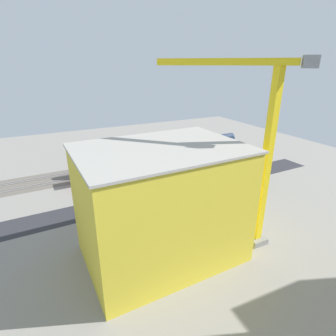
{
  "coord_description": "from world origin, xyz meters",
  "views": [
    {
      "loc": [
        32.5,
        69.49,
        35.18
      ],
      "look_at": [
        -0.79,
        3.4,
        6.53
      ],
      "focal_mm": 28.94,
      "sensor_mm": 36.0,
      "label": 1
    }
  ],
  "objects": [
    {
      "name": "passenger_coach",
      "position": [
        -36.98,
        -22.66,
        3.35
      ],
      "size": [
        19.17,
        3.42,
        6.35
      ],
      "color": "black",
      "rests_on": "ground"
    },
    {
      "name": "ground_plane",
      "position": [
        0.0,
        0.0,
        0.0
      ],
      "size": [
        173.51,
        173.51,
        0.0
      ],
      "primitive_type": "plane",
      "color": "gray",
      "rests_on": "ground"
    },
    {
      "name": "parked_car_1",
      "position": [
        -10.98,
        1.97,
        0.78
      ],
      "size": [
        4.35,
        1.9,
        1.75
      ],
      "color": "black",
      "rests_on": "ground"
    },
    {
      "name": "track_rails",
      "position": [
        0.0,
        -19.85,
        0.18
      ],
      "size": [
        108.42,
        9.48,
        0.12
      ],
      "color": "#9E9EA8",
      "rests_on": "ground"
    },
    {
      "name": "traffic_light",
      "position": [
        7.0,
        10.22,
        4.26
      ],
      "size": [
        0.5,
        0.36,
        6.42
      ],
      "color": "#333333",
      "rests_on": "ground"
    },
    {
      "name": "street_tree_0",
      "position": [
        -29.66,
        11.64,
        4.18
      ],
      "size": [
        4.1,
        4.1,
        6.26
      ],
      "color": "brown",
      "rests_on": "ground"
    },
    {
      "name": "parked_car_0",
      "position": [
        -17.4,
        2.39,
        0.8
      ],
      "size": [
        4.04,
        1.77,
        1.79
      ],
      "color": "black",
      "rests_on": "ground"
    },
    {
      "name": "construction_building",
      "position": [
        13.69,
        29.46,
        10.75
      ],
      "size": [
        28.7,
        20.71,
        21.51
      ],
      "primitive_type": "cube",
      "rotation": [
        0.0,
        0.0,
        0.02
      ],
      "color": "yellow",
      "rests_on": "ground"
    },
    {
      "name": "street_tree_2",
      "position": [
        -22.87,
        10.39,
        4.96
      ],
      "size": [
        5.49,
        5.49,
        7.72
      ],
      "color": "brown",
      "rests_on": "ground"
    },
    {
      "name": "parked_car_3",
      "position": [
        2.44,
        2.26,
        0.74
      ],
      "size": [
        4.68,
        2.03,
        1.66
      ],
      "color": "black",
      "rests_on": "ground"
    },
    {
      "name": "rail_bed",
      "position": [
        0.0,
        -19.85,
        0.0
      ],
      "size": [
        108.71,
        15.92,
        0.01
      ],
      "primitive_type": "cube",
      "rotation": [
        0.0,
        0.0,
        0.02
      ],
      "color": "#665E54",
      "rests_on": "ground"
    },
    {
      "name": "tower_crane",
      "position": [
        -3.92,
        33.69,
        21.66
      ],
      "size": [
        20.48,
        20.05,
        36.45
      ],
      "color": "gray",
      "rests_on": "ground"
    },
    {
      "name": "street_asphalt",
      "position": [
        0.0,
        5.77,
        0.0
      ],
      "size": [
        108.61,
        11.31,
        0.01
      ],
      "primitive_type": "cube",
      "rotation": [
        0.0,
        0.0,
        0.02
      ],
      "color": "#2D2D33",
      "rests_on": "ground"
    },
    {
      "name": "parked_car_2",
      "position": [
        -4.01,
        2.5,
        0.75
      ],
      "size": [
        4.24,
        1.83,
        1.69
      ],
      "color": "black",
      "rests_on": "ground"
    },
    {
      "name": "freight_coach_far",
      "position": [
        14.81,
        -17.05,
        3.33
      ],
      "size": [
        16.52,
        3.43,
        6.32
      ],
      "color": "black",
      "rests_on": "ground"
    },
    {
      "name": "locomotive",
      "position": [
        -11.15,
        -22.66,
        1.86
      ],
      "size": [
        15.09,
        3.16,
        5.17
      ],
      "color": "black",
      "rests_on": "ground"
    },
    {
      "name": "construction_roof_slab",
      "position": [
        13.69,
        29.46,
        21.71
      ],
      "size": [
        29.31,
        21.32,
        0.4
      ],
      "primitive_type": "cube",
      "rotation": [
        0.0,
        0.0,
        0.02
      ],
      "color": "#ADA89E",
      "rests_on": "construction_building"
    },
    {
      "name": "box_truck_0",
      "position": [
        13.35,
        13.0,
        1.56
      ],
      "size": [
        9.02,
        2.83,
        3.12
      ],
      "color": "black",
      "rests_on": "ground"
    },
    {
      "name": "street_tree_1",
      "position": [
        -4.06,
        9.95,
        5.19
      ],
      "size": [
        4.51,
        4.51,
        7.48
      ],
      "color": "brown",
      "rests_on": "ground"
    },
    {
      "name": "platform_canopy_near",
      "position": [
        -9.27,
        -11.42,
        4.16
      ],
      "size": [
        68.48,
        6.14,
        4.43
      ],
      "color": "#B73328",
      "rests_on": "ground"
    }
  ]
}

